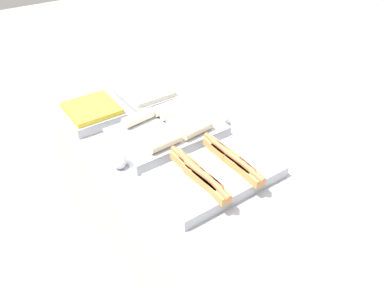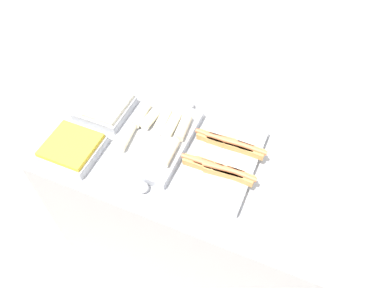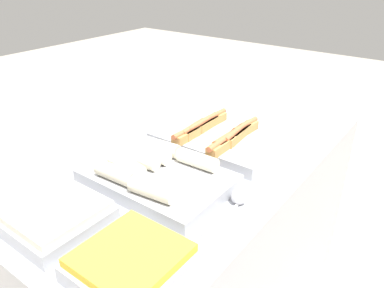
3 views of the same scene
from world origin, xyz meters
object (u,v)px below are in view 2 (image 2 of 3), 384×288
object	(u,v)px
tray_side_back	(105,107)
serving_spoon_far	(188,105)
serving_spoon_near	(141,187)
tray_wraps	(156,136)
tray_hotdogs	(224,160)
tray_side_front	(72,148)

from	to	relation	value
tray_side_back	serving_spoon_far	xyz separation A→B (m)	(0.40, 0.20, -0.01)
tray_side_back	serving_spoon_near	bearing A→B (deg)	-41.88
tray_wraps	tray_side_back	size ratio (longest dim) A/B	1.89
tray_side_back	serving_spoon_near	size ratio (longest dim) A/B	1.14
tray_hotdogs	tray_wraps	size ratio (longest dim) A/B	1.02
serving_spoon_near	tray_side_front	bearing A→B (deg)	171.42
tray_hotdogs	serving_spoon_near	distance (m)	0.41
tray_wraps	tray_side_front	world-z (taller)	tray_wraps
tray_hotdogs	tray_side_back	distance (m)	0.71
tray_side_front	serving_spoon_far	bearing A→B (deg)	51.33
serving_spoon_far	tray_side_front	bearing A→B (deg)	-128.67
serving_spoon_near	serving_spoon_far	bearing A→B (deg)	90.80
serving_spoon_far	tray_hotdogs	bearing A→B (deg)	-42.21
tray_side_back	serving_spoon_near	distance (m)	0.55
tray_side_front	serving_spoon_near	distance (m)	0.41
tray_side_front	tray_side_back	size ratio (longest dim) A/B	1.00
tray_side_front	serving_spoon_near	size ratio (longest dim) A/B	1.14
tray_hotdogs	tray_wraps	world-z (taller)	tray_wraps
tray_hotdogs	tray_wraps	bearing A→B (deg)	178.56
serving_spoon_near	serving_spoon_far	xyz separation A→B (m)	(-0.01, 0.56, 0.00)
tray_side_back	serving_spoon_near	world-z (taller)	tray_side_back
tray_hotdogs	serving_spoon_far	size ratio (longest dim) A/B	2.40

